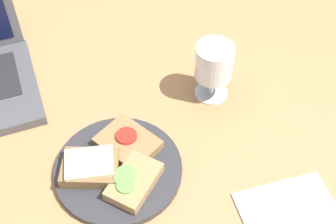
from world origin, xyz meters
The scene contains 7 objects.
wooden_table centered at (0.00, 0.00, 1.50)cm, with size 140.00×140.00×3.00cm, color #B27F51.
plate centered at (-1.56, -6.05, 3.65)cm, with size 21.76×21.76×1.30cm, color #333338.
sandwich_with_tomato centered at (1.32, -2.45, 5.26)cm, with size 11.64×12.47×2.36cm.
sandwich_with_cheese centered at (-6.07, -5.34, 5.71)cm, with size 11.27×9.98×3.00cm.
sandwich_with_cucumber centered at (-0.06, -10.27, 5.41)cm, with size 11.23×10.95×2.44cm.
wine_glass centered at (20.60, 5.17, 10.68)cm, with size 7.08×7.08×11.81cm.
napkin centered at (21.77, -24.73, 3.20)cm, with size 15.52×14.57×0.40cm, color white.
Camera 1 is at (-8.90, -50.32, 70.64)cm, focal length 50.00 mm.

